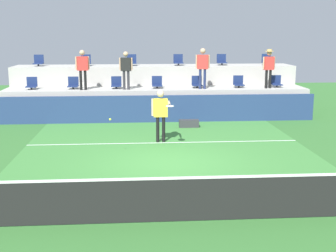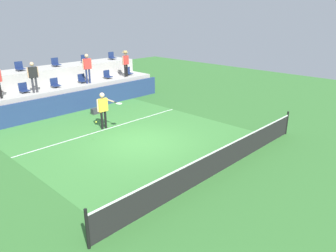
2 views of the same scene
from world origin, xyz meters
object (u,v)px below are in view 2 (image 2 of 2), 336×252
at_px(stadium_chair_upper_right, 85,60).
at_px(stadium_chair_lower_mid_right, 82,79).
at_px(stadium_chair_lower_center, 55,84).
at_px(spectator_leaning_on_rail, 33,75).
at_px(stadium_chair_upper_far_right, 112,56).
at_px(tennis_player, 103,107).
at_px(stadium_chair_lower_right, 107,75).
at_px(spectator_in_white, 87,66).
at_px(stadium_chair_upper_mid_left, 20,67).
at_px(spectator_with_hat, 126,61).
at_px(stadium_chair_lower_far_right, 128,72).
at_px(equipment_bag, 98,110).
at_px(tennis_ball, 96,122).
at_px(stadium_chair_upper_mid_right, 56,63).
at_px(stadium_chair_lower_mid_left, 24,89).

bearing_deg(stadium_chair_upper_right, stadium_chair_lower_mid_right, -128.18).
height_order(stadium_chair_lower_center, spectator_leaning_on_rail, spectator_leaning_on_rail).
xyz_separation_m(stadium_chair_upper_far_right, tennis_player, (-5.44, -6.52, -1.24)).
xyz_separation_m(stadium_chair_lower_mid_right, tennis_player, (-1.85, -4.72, -0.39)).
xyz_separation_m(stadium_chair_lower_center, stadium_chair_lower_right, (3.58, 0.00, 0.00)).
height_order(stadium_chair_upper_right, spectator_in_white, spectator_in_white).
distance_m(stadium_chair_upper_mid_left, spectator_with_hat, 6.27).
xyz_separation_m(stadium_chair_lower_far_right, spectator_in_white, (-3.35, -0.38, 0.83)).
xyz_separation_m(stadium_chair_lower_center, stadium_chair_lower_far_right, (5.27, 0.00, 0.00)).
bearing_deg(spectator_with_hat, spectator_in_white, 180.00).
bearing_deg(stadium_chair_lower_right, stadium_chair_upper_far_right, 45.76).
xyz_separation_m(tennis_player, spectator_with_hat, (4.89, 4.33, 1.19)).
distance_m(stadium_chair_lower_far_right, stadium_chair_upper_right, 2.91).
relative_size(stadium_chair_lower_mid_right, stadium_chair_lower_far_right, 1.00).
bearing_deg(equipment_bag, stadium_chair_upper_mid_left, 117.82).
xyz_separation_m(spectator_in_white, tennis_ball, (-3.61, -6.08, -1.15)).
xyz_separation_m(tennis_player, spectator_leaning_on_rail, (-1.21, 4.33, 1.12)).
relative_size(tennis_ball, equipment_bag, 0.09).
bearing_deg(stadium_chair_lower_mid_right, spectator_in_white, -64.85).
bearing_deg(stadium_chair_upper_right, tennis_ball, -120.40).
relative_size(stadium_chair_upper_mid_left, spectator_in_white, 0.30).
height_order(stadium_chair_upper_far_right, equipment_bag, stadium_chair_upper_far_right).
height_order(stadium_chair_lower_mid_right, tennis_player, stadium_chair_lower_mid_right).
xyz_separation_m(stadium_chair_upper_mid_left, stadium_chair_upper_mid_right, (2.19, 0.00, 0.00)).
height_order(stadium_chair_upper_mid_left, tennis_ball, stadium_chair_upper_mid_left).
height_order(stadium_chair_lower_far_right, tennis_player, stadium_chair_lower_far_right).
distance_m(stadium_chair_lower_right, spectator_in_white, 1.89).
distance_m(stadium_chair_upper_mid_right, equipment_bag, 4.70).
distance_m(stadium_chair_lower_right, stadium_chair_upper_mid_left, 5.08).
xyz_separation_m(tennis_player, tennis_ball, (-1.58, -1.75, 0.06)).
relative_size(spectator_leaning_on_rail, spectator_in_white, 0.93).
relative_size(tennis_player, equipment_bag, 2.31).
bearing_deg(stadium_chair_lower_mid_left, stadium_chair_lower_mid_right, 0.00).
xyz_separation_m(stadium_chair_lower_mid_left, stadium_chair_upper_mid_left, (0.66, 1.80, 0.85)).
relative_size(stadium_chair_upper_mid_right, tennis_ball, 7.65).
xyz_separation_m(stadium_chair_lower_right, equipment_bag, (-2.46, -2.38, -1.31)).
height_order(stadium_chair_lower_mid_left, tennis_player, stadium_chair_lower_mid_left).
bearing_deg(equipment_bag, stadium_chair_upper_far_right, 44.72).
xyz_separation_m(stadium_chair_lower_right, stadium_chair_lower_far_right, (1.70, 0.00, 0.00)).
bearing_deg(stadium_chair_upper_mid_right, stadium_chair_lower_mid_left, -147.69).
bearing_deg(tennis_player, spectator_leaning_on_rail, 105.57).
bearing_deg(stadium_chair_lower_mid_left, stadium_chair_upper_far_right, 14.26).
xyz_separation_m(stadium_chair_lower_far_right, spectator_with_hat, (-0.49, -0.38, 0.80)).
bearing_deg(stadium_chair_upper_mid_left, stadium_chair_lower_mid_left, -110.15).
bearing_deg(equipment_bag, tennis_ball, -124.45).
bearing_deg(equipment_bag, stadium_chair_lower_right, 43.96).
bearing_deg(spectator_with_hat, stadium_chair_upper_far_right, 75.91).
relative_size(stadium_chair_lower_right, tennis_ball, 7.65).
height_order(stadium_chair_lower_mid_right, stadium_chair_upper_mid_left, stadium_chair_upper_mid_left).
xyz_separation_m(stadium_chair_upper_far_right, spectator_with_hat, (-0.55, -2.18, -0.05)).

